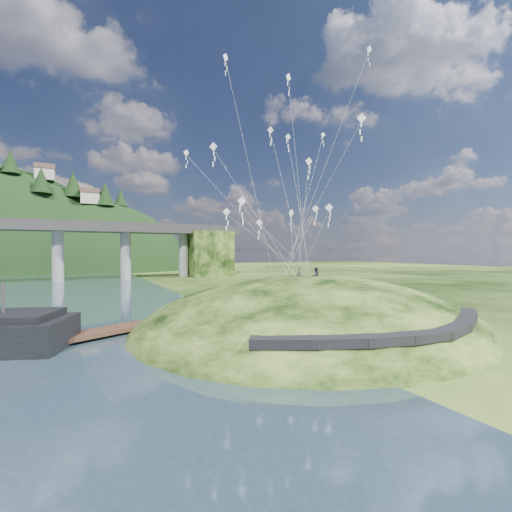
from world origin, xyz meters
name	(u,v)px	position (x,y,z in m)	size (l,w,h in m)	color
ground	(247,341)	(0.00, 0.00, 0.00)	(320.00, 320.00, 0.00)	black
grass_hill	(310,341)	(8.00, 2.00, -1.50)	(36.00, 32.00, 13.00)	black
footpath	(407,330)	(7.46, -9.74, 2.08)	(22.29, 5.84, 0.83)	black
bridge	(7,241)	(-26.46, 70.07, 9.70)	(160.00, 11.00, 15.00)	#2D2B2B
wooden_dock	(117,329)	(-9.47, 7.52, 0.47)	(14.62, 7.80, 1.06)	#3A2217
kite_flyers	(311,268)	(8.49, 2.49, 5.84)	(1.77, 2.15, 1.78)	#23272F
kite_swarm	(284,160)	(6.77, 4.98, 17.08)	(19.56, 15.03, 18.60)	white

